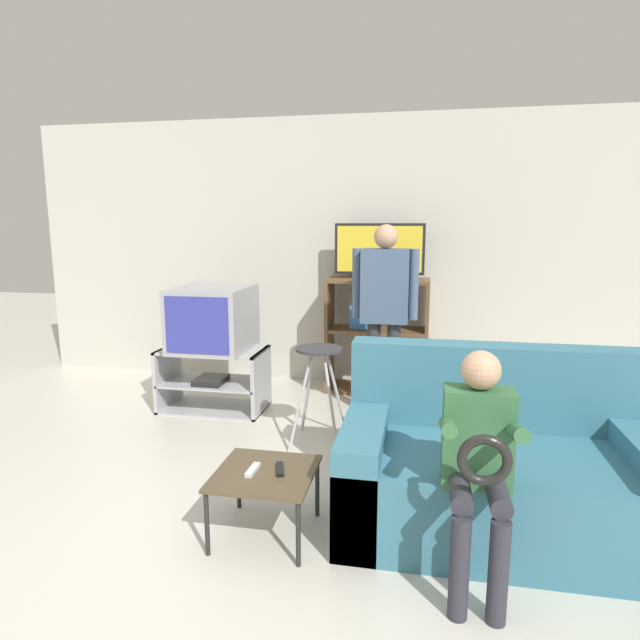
{
  "coord_description": "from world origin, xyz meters",
  "views": [
    {
      "loc": [
        0.81,
        -1.89,
        1.58
      ],
      "look_at": [
        0.08,
        1.83,
        0.9
      ],
      "focal_mm": 30.0,
      "sensor_mm": 36.0,
      "label": 1
    }
  ],
  "objects_px": {
    "folding_stool": "(319,368)",
    "remote_control_black": "(280,469)",
    "tv_stand": "(214,380)",
    "media_shelf": "(377,334)",
    "television_flat": "(379,253)",
    "remote_control_white": "(253,470)",
    "snack_table": "(265,478)",
    "person_standing_adult": "(385,302)",
    "couch": "(497,471)",
    "person_seated_child": "(479,453)",
    "television_main": "(213,318)"
  },
  "relations": [
    {
      "from": "folding_stool",
      "to": "couch",
      "type": "distance_m",
      "value": 1.46
    },
    {
      "from": "television_main",
      "to": "person_seated_child",
      "type": "height_order",
      "value": "television_main"
    },
    {
      "from": "remote_control_black",
      "to": "person_standing_adult",
      "type": "height_order",
      "value": "person_standing_adult"
    },
    {
      "from": "folding_stool",
      "to": "person_standing_adult",
      "type": "distance_m",
      "value": 0.87
    },
    {
      "from": "person_seated_child",
      "to": "couch",
      "type": "bearing_deg",
      "value": 73.34
    },
    {
      "from": "tv_stand",
      "to": "media_shelf",
      "type": "distance_m",
      "value": 1.57
    },
    {
      "from": "couch",
      "to": "snack_table",
      "type": "bearing_deg",
      "value": -164.57
    },
    {
      "from": "snack_table",
      "to": "person_seated_child",
      "type": "bearing_deg",
      "value": -11.33
    },
    {
      "from": "television_flat",
      "to": "snack_table",
      "type": "bearing_deg",
      "value": -97.79
    },
    {
      "from": "tv_stand",
      "to": "television_main",
      "type": "height_order",
      "value": "television_main"
    },
    {
      "from": "snack_table",
      "to": "remote_control_white",
      "type": "bearing_deg",
      "value": -167.14
    },
    {
      "from": "media_shelf",
      "to": "remote_control_black",
      "type": "xyz_separation_m",
      "value": [
        -0.27,
        -2.52,
        -0.2
      ]
    },
    {
      "from": "snack_table",
      "to": "media_shelf",
      "type": "bearing_deg",
      "value": 82.38
    },
    {
      "from": "folding_stool",
      "to": "person_standing_adult",
      "type": "xyz_separation_m",
      "value": [
        0.41,
        0.66,
        0.39
      ]
    },
    {
      "from": "media_shelf",
      "to": "remote_control_white",
      "type": "bearing_deg",
      "value": -98.91
    },
    {
      "from": "tv_stand",
      "to": "folding_stool",
      "type": "bearing_deg",
      "value": -27.62
    },
    {
      "from": "remote_control_white",
      "to": "person_seated_child",
      "type": "height_order",
      "value": "person_seated_child"
    },
    {
      "from": "couch",
      "to": "person_standing_adult",
      "type": "height_order",
      "value": "person_standing_adult"
    },
    {
      "from": "media_shelf",
      "to": "television_flat",
      "type": "relative_size",
      "value": 1.31
    },
    {
      "from": "couch",
      "to": "person_standing_adult",
      "type": "distance_m",
      "value": 1.83
    },
    {
      "from": "folding_stool",
      "to": "remote_control_black",
      "type": "relative_size",
      "value": 4.97
    },
    {
      "from": "snack_table",
      "to": "television_flat",
      "type": "bearing_deg",
      "value": 82.21
    },
    {
      "from": "tv_stand",
      "to": "couch",
      "type": "relative_size",
      "value": 0.55
    },
    {
      "from": "folding_stool",
      "to": "person_standing_adult",
      "type": "bearing_deg",
      "value": 57.85
    },
    {
      "from": "television_main",
      "to": "remote_control_white",
      "type": "height_order",
      "value": "television_main"
    },
    {
      "from": "media_shelf",
      "to": "couch",
      "type": "height_order",
      "value": "media_shelf"
    },
    {
      "from": "television_main",
      "to": "person_seated_child",
      "type": "relative_size",
      "value": 0.64
    },
    {
      "from": "remote_control_black",
      "to": "remote_control_white",
      "type": "relative_size",
      "value": 1.0
    },
    {
      "from": "tv_stand",
      "to": "person_seated_child",
      "type": "bearing_deg",
      "value": -44.33
    },
    {
      "from": "remote_control_white",
      "to": "person_standing_adult",
      "type": "relative_size",
      "value": 0.09
    },
    {
      "from": "person_standing_adult",
      "to": "remote_control_black",
      "type": "bearing_deg",
      "value": -101.63
    },
    {
      "from": "television_main",
      "to": "person_seated_child",
      "type": "bearing_deg",
      "value": -44.49
    },
    {
      "from": "television_flat",
      "to": "snack_table",
      "type": "distance_m",
      "value": 2.76
    },
    {
      "from": "television_main",
      "to": "remote_control_black",
      "type": "bearing_deg",
      "value": -58.74
    },
    {
      "from": "television_flat",
      "to": "snack_table",
      "type": "xyz_separation_m",
      "value": [
        -0.35,
        -2.54,
        -1.01
      ]
    },
    {
      "from": "television_main",
      "to": "television_flat",
      "type": "distance_m",
      "value": 1.63
    },
    {
      "from": "couch",
      "to": "person_seated_child",
      "type": "xyz_separation_m",
      "value": [
        -0.16,
        -0.53,
        0.32
      ]
    },
    {
      "from": "tv_stand",
      "to": "person_seated_child",
      "type": "height_order",
      "value": "person_seated_child"
    },
    {
      "from": "couch",
      "to": "folding_stool",
      "type": "bearing_deg",
      "value": 141.71
    },
    {
      "from": "folding_stool",
      "to": "person_seated_child",
      "type": "xyz_separation_m",
      "value": [
        0.97,
        -1.42,
        0.06
      ]
    },
    {
      "from": "remote_control_black",
      "to": "remote_control_white",
      "type": "height_order",
      "value": "same"
    },
    {
      "from": "television_main",
      "to": "couch",
      "type": "distance_m",
      "value": 2.62
    },
    {
      "from": "television_flat",
      "to": "remote_control_white",
      "type": "distance_m",
      "value": 2.76
    },
    {
      "from": "television_main",
      "to": "television_flat",
      "type": "xyz_separation_m",
      "value": [
        1.32,
        0.79,
        0.52
      ]
    },
    {
      "from": "folding_stool",
      "to": "snack_table",
      "type": "height_order",
      "value": "folding_stool"
    },
    {
      "from": "remote_control_white",
      "to": "person_standing_adult",
      "type": "bearing_deg",
      "value": 76.59
    },
    {
      "from": "folding_stool",
      "to": "snack_table",
      "type": "distance_m",
      "value": 1.24
    },
    {
      "from": "tv_stand",
      "to": "television_flat",
      "type": "relative_size",
      "value": 1.07
    },
    {
      "from": "television_main",
      "to": "remote_control_white",
      "type": "xyz_separation_m",
      "value": [
        0.91,
        -1.76,
        -0.44
      ]
    },
    {
      "from": "tv_stand",
      "to": "remote_control_black",
      "type": "relative_size",
      "value": 6.15
    }
  ]
}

